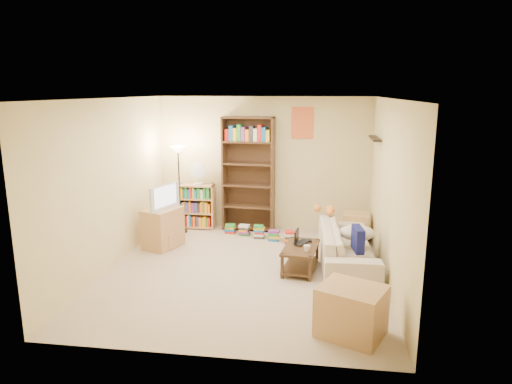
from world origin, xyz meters
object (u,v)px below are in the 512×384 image
coffee_table (300,255)px  floor_lamp (178,164)px  end_cabinet (351,311)px  tall_bookshelf (248,171)px  laptop (305,243)px  tv_stand (163,228)px  side_table (356,227)px  desk_fan (198,173)px  television (161,197)px  short_bookshelf (197,207)px  mug (307,248)px  tabby_cat (328,210)px  sofa (347,246)px

coffee_table → floor_lamp: floor_lamp is taller
end_cabinet → tall_bookshelf: bearing=114.8°
coffee_table → laptop: laptop is taller
laptop → tv_stand: size_ratio=0.58×
side_table → desk_fan: bearing=173.8°
end_cabinet → television: bearing=140.3°
laptop → tv_stand: bearing=102.7°
tall_bookshelf → short_bookshelf: (-0.98, -0.06, -0.70)m
mug → desk_fan: (-2.11, 2.00, 0.68)m
side_table → end_cabinet: 3.26m
tall_bookshelf → television: bearing=-132.6°
tall_bookshelf → end_cabinet: (1.70, -3.67, -0.85)m
tabby_cat → end_cabinet: size_ratio=0.69×
floor_lamp → television: bearing=-92.8°
tabby_cat → tall_bookshelf: 1.76m
short_bookshelf → floor_lamp: bearing=-131.2°
tv_stand → floor_lamp: floor_lamp is taller
short_bookshelf → side_table: (2.97, -0.36, -0.18)m
sofa → short_bookshelf: 3.15m
coffee_table → tall_bookshelf: bearing=126.6°
mug → desk_fan: 2.98m
tabby_cat → mug: bearing=-103.5°
mug → short_bookshelf: 2.97m
sofa → tabby_cat: (-0.29, 0.75, 0.37)m
tv_stand → laptop: bearing=6.5°
tall_bookshelf → short_bookshelf: tall_bookshelf is taller
short_bookshelf → floor_lamp: (-0.25, -0.29, 0.86)m
mug → tall_bookshelf: bearing=119.0°
coffee_table → short_bookshelf: (-2.06, 1.85, 0.20)m
short_bookshelf → side_table: short_bookshelf is taller
television → floor_lamp: size_ratio=0.44×
tall_bookshelf → desk_fan: tall_bookshelf is taller
laptop → mug: (0.04, -0.31, 0.03)m
tv_stand → sofa: bearing=13.0°
desk_fan → end_cabinet: desk_fan is taller
sofa → tv_stand: tv_stand is taller
sofa → laptop: sofa is taller
mug → tv_stand: bearing=159.8°
mug → side_table: side_table is taller
desk_fan → floor_lamp: 0.43m
sofa → tv_stand: bearing=80.2°
short_bookshelf → laptop: bearing=-39.5°
laptop → television: television is taller
desk_fan → end_cabinet: bearing=-53.5°
coffee_table → mug: mug is taller
television → end_cabinet: bearing=-109.4°
television → floor_lamp: bearing=17.4°
coffee_table → tall_bookshelf: 2.37m
tall_bookshelf → desk_fan: 0.94m
tall_bookshelf → coffee_table: bearing=-56.7°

